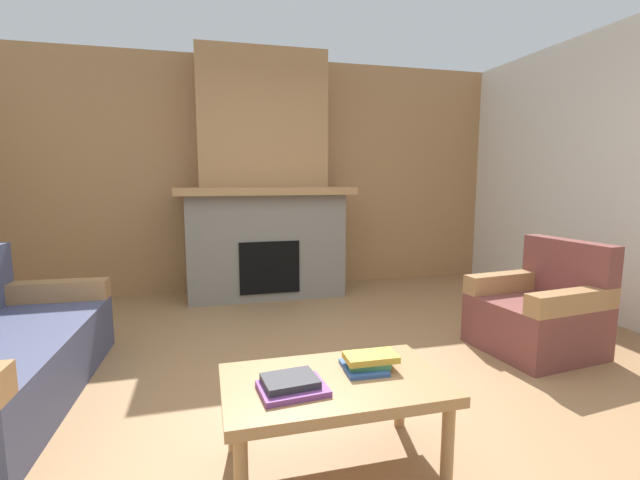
{
  "coord_description": "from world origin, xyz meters",
  "views": [
    {
      "loc": [
        -0.65,
        -2.35,
        1.33
      ],
      "look_at": [
        0.19,
        0.84,
        0.86
      ],
      "focal_mm": 24.71,
      "sensor_mm": 36.0,
      "label": 1
    }
  ],
  "objects": [
    {
      "name": "armchair",
      "position": [
        1.83,
        0.4,
        0.29
      ],
      "size": [
        0.84,
        0.84,
        0.85
      ],
      "color": "brown",
      "rests_on": "ground"
    },
    {
      "name": "book_stack_center",
      "position": [
        0.07,
        -0.49,
        0.47
      ],
      "size": [
        0.26,
        0.22,
        0.08
      ],
      "color": "#335699",
      "rests_on": "coffee_table"
    },
    {
      "name": "ground",
      "position": [
        0.0,
        0.0,
        0.0
      ],
      "size": [
        9.0,
        9.0,
        0.0
      ],
      "primitive_type": "plane",
      "color": "#9E754C"
    },
    {
      "name": "book_stack_near_edge",
      "position": [
        -0.32,
        -0.61,
        0.46
      ],
      "size": [
        0.3,
        0.24,
        0.06
      ],
      "color": "#7A3D84",
      "rests_on": "coffee_table"
    },
    {
      "name": "fireplace",
      "position": [
        0.0,
        2.62,
        1.16
      ],
      "size": [
        1.9,
        0.82,
        2.7
      ],
      "color": "gray",
      "rests_on": "ground"
    },
    {
      "name": "wall_back_wood_panel",
      "position": [
        0.0,
        3.0,
        1.35
      ],
      "size": [
        6.0,
        0.12,
        2.7
      ],
      "primitive_type": "cube",
      "color": "#A87A4C",
      "rests_on": "ground"
    },
    {
      "name": "coffee_table",
      "position": [
        -0.11,
        -0.55,
        0.38
      ],
      "size": [
        1.0,
        0.6,
        0.43
      ],
      "color": "#A87A4C",
      "rests_on": "ground"
    }
  ]
}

